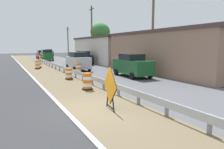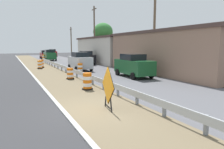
{
  "view_description": "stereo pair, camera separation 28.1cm",
  "coord_description": "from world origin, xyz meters",
  "px_view_note": "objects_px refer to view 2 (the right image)",
  "views": [
    {
      "loc": [
        -3.63,
        -8.57,
        2.94
      ],
      "look_at": [
        2.88,
        3.67,
        1.0
      ],
      "focal_mm": 32.96,
      "sensor_mm": 36.0,
      "label": 1
    },
    {
      "loc": [
        -3.38,
        -8.69,
        2.94
      ],
      "look_at": [
        2.88,
        3.67,
        1.0
      ],
      "focal_mm": 32.96,
      "sensor_mm": 36.0,
      "label": 2
    }
  ],
  "objects_px": {
    "traffic_barrel_farther": "(42,64)",
    "traffic_barrel_nearest": "(87,82)",
    "warning_sign_diamond": "(108,87)",
    "car_mid_far_lane": "(52,53)",
    "utility_pole_near": "(154,33)",
    "utility_pole_far": "(71,42)",
    "traffic_barrel_mid": "(80,69)",
    "traffic_barrel_far": "(40,65)",
    "car_distant_a": "(86,58)",
    "traffic_barrel_close": "(70,74)",
    "traffic_barrel_farthest": "(44,58)",
    "car_lead_far_lane": "(80,61)",
    "car_trailing_near_lane": "(134,65)",
    "utility_pole_mid": "(94,34)",
    "car_lead_near_lane": "(45,54)",
    "car_trailing_far_lane": "(50,55)"
  },
  "relations": [
    {
      "from": "traffic_barrel_far",
      "to": "car_trailing_far_lane",
      "type": "bearing_deg",
      "value": 75.26
    },
    {
      "from": "traffic_barrel_mid",
      "to": "utility_pole_far",
      "type": "bearing_deg",
      "value": 76.14
    },
    {
      "from": "traffic_barrel_close",
      "to": "utility_pole_near",
      "type": "bearing_deg",
      "value": -8.28
    },
    {
      "from": "car_trailing_near_lane",
      "to": "utility_pole_mid",
      "type": "distance_m",
      "value": 15.95
    },
    {
      "from": "warning_sign_diamond",
      "to": "car_mid_far_lane",
      "type": "bearing_deg",
      "value": -89.52
    },
    {
      "from": "traffic_barrel_close",
      "to": "car_lead_far_lane",
      "type": "distance_m",
      "value": 6.68
    },
    {
      "from": "car_lead_near_lane",
      "to": "car_trailing_far_lane",
      "type": "xyz_separation_m",
      "value": [
        -0.01,
        -5.93,
        0.11
      ]
    },
    {
      "from": "traffic_barrel_mid",
      "to": "car_trailing_near_lane",
      "type": "height_order",
      "value": "car_trailing_near_lane"
    },
    {
      "from": "traffic_barrel_farther",
      "to": "car_lead_near_lane",
      "type": "relative_size",
      "value": 0.22
    },
    {
      "from": "traffic_barrel_far",
      "to": "warning_sign_diamond",
      "type": "bearing_deg",
      "value": -88.82
    },
    {
      "from": "traffic_barrel_mid",
      "to": "utility_pole_near",
      "type": "relative_size",
      "value": 0.13
    },
    {
      "from": "utility_pole_mid",
      "to": "car_trailing_far_lane",
      "type": "bearing_deg",
      "value": 115.54
    },
    {
      "from": "warning_sign_diamond",
      "to": "car_lead_near_lane",
      "type": "relative_size",
      "value": 0.43
    },
    {
      "from": "car_trailing_near_lane",
      "to": "warning_sign_diamond",
      "type": "bearing_deg",
      "value": -37.57
    },
    {
      "from": "traffic_barrel_nearest",
      "to": "utility_pole_mid",
      "type": "xyz_separation_m",
      "value": [
        8.18,
        18.87,
        4.29
      ]
    },
    {
      "from": "car_trailing_near_lane",
      "to": "car_mid_far_lane",
      "type": "xyz_separation_m",
      "value": [
        0.32,
        41.61,
        -0.07
      ]
    },
    {
      "from": "traffic_barrel_nearest",
      "to": "utility_pole_near",
      "type": "distance_m",
      "value": 9.9
    },
    {
      "from": "car_mid_far_lane",
      "to": "utility_pole_far",
      "type": "xyz_separation_m",
      "value": [
        2.35,
        -10.86,
        2.75
      ]
    },
    {
      "from": "warning_sign_diamond",
      "to": "traffic_barrel_farthest",
      "type": "relative_size",
      "value": 1.81
    },
    {
      "from": "car_trailing_near_lane",
      "to": "traffic_barrel_far",
      "type": "bearing_deg",
      "value": -146.64
    },
    {
      "from": "car_distant_a",
      "to": "car_lead_far_lane",
      "type": "bearing_deg",
      "value": -23.21
    },
    {
      "from": "traffic_barrel_farther",
      "to": "traffic_barrel_nearest",
      "type": "bearing_deg",
      "value": -87.61
    },
    {
      "from": "traffic_barrel_farther",
      "to": "utility_pole_near",
      "type": "distance_m",
      "value": 15.88
    },
    {
      "from": "traffic_barrel_nearest",
      "to": "traffic_barrel_farther",
      "type": "xyz_separation_m",
      "value": [
        -0.67,
        16.14,
        -0.03
      ]
    },
    {
      "from": "car_lead_far_lane",
      "to": "utility_pole_near",
      "type": "relative_size",
      "value": 0.55
    },
    {
      "from": "car_mid_far_lane",
      "to": "utility_pole_near",
      "type": "height_order",
      "value": "utility_pole_near"
    },
    {
      "from": "traffic_barrel_far",
      "to": "car_mid_far_lane",
      "type": "distance_m",
      "value": 31.12
    },
    {
      "from": "traffic_barrel_far",
      "to": "car_mid_far_lane",
      "type": "relative_size",
      "value": 0.25
    },
    {
      "from": "traffic_barrel_close",
      "to": "car_distant_a",
      "type": "distance_m",
      "value": 14.46
    },
    {
      "from": "traffic_barrel_mid",
      "to": "car_lead_near_lane",
      "type": "xyz_separation_m",
      "value": [
        0.65,
        27.44,
        0.49
      ]
    },
    {
      "from": "utility_pole_near",
      "to": "car_trailing_near_lane",
      "type": "bearing_deg",
      "value": -176.3
    },
    {
      "from": "traffic_barrel_far",
      "to": "traffic_barrel_farther",
      "type": "bearing_deg",
      "value": 72.49
    },
    {
      "from": "car_mid_far_lane",
      "to": "traffic_barrel_far",
      "type": "bearing_deg",
      "value": -14.49
    },
    {
      "from": "warning_sign_diamond",
      "to": "utility_pole_far",
      "type": "xyz_separation_m",
      "value": [
        9.29,
        38.86,
        2.69
      ]
    },
    {
      "from": "traffic_barrel_close",
      "to": "traffic_barrel_farthest",
      "type": "height_order",
      "value": "traffic_barrel_farthest"
    },
    {
      "from": "traffic_barrel_farthest",
      "to": "car_distant_a",
      "type": "height_order",
      "value": "car_distant_a"
    },
    {
      "from": "traffic_barrel_nearest",
      "to": "warning_sign_diamond",
      "type": "bearing_deg",
      "value": -98.25
    },
    {
      "from": "traffic_barrel_far",
      "to": "car_distant_a",
      "type": "height_order",
      "value": "car_distant_a"
    },
    {
      "from": "traffic_barrel_farthest",
      "to": "car_distant_a",
      "type": "relative_size",
      "value": 0.25
    },
    {
      "from": "traffic_barrel_close",
      "to": "car_trailing_far_lane",
      "type": "relative_size",
      "value": 0.21
    },
    {
      "from": "traffic_barrel_farther",
      "to": "traffic_barrel_farthest",
      "type": "distance_m",
      "value": 15.07
    },
    {
      "from": "utility_pole_near",
      "to": "traffic_barrel_nearest",
      "type": "bearing_deg",
      "value": -156.45
    },
    {
      "from": "car_lead_near_lane",
      "to": "traffic_barrel_far",
      "type": "bearing_deg",
      "value": 171.04
    },
    {
      "from": "traffic_barrel_mid",
      "to": "traffic_barrel_farther",
      "type": "relative_size",
      "value": 0.99
    },
    {
      "from": "traffic_barrel_nearest",
      "to": "car_mid_far_lane",
      "type": "distance_m",
      "value": 45.56
    },
    {
      "from": "traffic_barrel_farther",
      "to": "car_trailing_far_lane",
      "type": "bearing_deg",
      "value": 75.51
    },
    {
      "from": "traffic_barrel_mid",
      "to": "utility_pole_near",
      "type": "bearing_deg",
      "value": -37.59
    },
    {
      "from": "traffic_barrel_nearest",
      "to": "utility_pole_far",
      "type": "distance_m",
      "value": 35.48
    },
    {
      "from": "traffic_barrel_farther",
      "to": "utility_pole_far",
      "type": "height_order",
      "value": "utility_pole_far"
    },
    {
      "from": "traffic_barrel_mid",
      "to": "car_lead_near_lane",
      "type": "relative_size",
      "value": 0.22
    }
  ]
}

